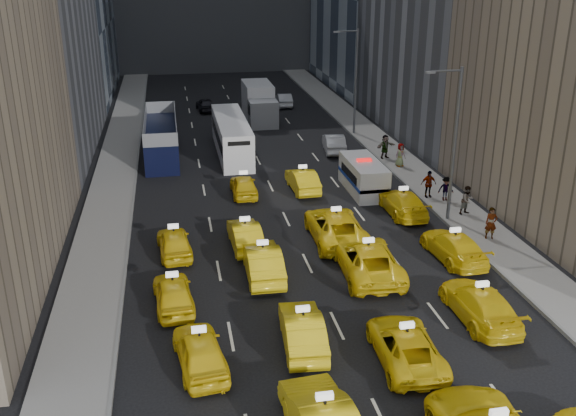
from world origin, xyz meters
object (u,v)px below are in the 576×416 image
Objects in this scene: nypd_van at (363,177)px; double_decker at (161,136)px; box_truck at (259,103)px; pedestrian_0 at (491,223)px; city_bus at (232,136)px.

double_decker is (-13.05, 10.78, 0.52)m from nypd_van.
pedestrian_0 is (8.49, -29.71, -0.63)m from box_truck.
box_truck reaches higher than nypd_van.
box_truck is at bearing 118.18° from pedestrian_0.
nypd_van is 0.69× the size of box_truck.
city_bus is 1.44× the size of box_truck.
nypd_van is 16.94m from double_decker.
city_bus reaches higher than pedestrian_0.
nypd_van is at bearing -55.31° from city_bus.
pedestrian_0 is (4.51, -8.93, 0.03)m from nypd_van.
pedestrian_0 is at bearing -59.54° from city_bus.
nypd_van is 12.87m from city_bus.
box_truck reaches higher than double_decker.
double_decker is at bearing 173.54° from city_bus.
city_bus is at bearing 125.26° from nypd_van.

